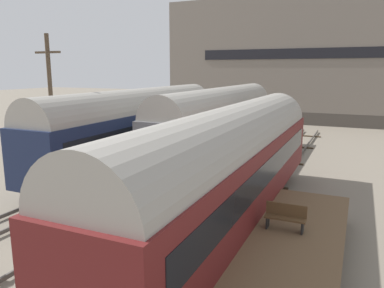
# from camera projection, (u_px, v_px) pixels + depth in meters

# --- Properties ---
(ground_plane) EXTENTS (200.00, 200.00, 0.00)m
(ground_plane) POSITION_uv_depth(u_px,v_px,m) (104.00, 236.00, 15.01)
(ground_plane) COLOR slate
(track_left) EXTENTS (2.60, 60.00, 0.26)m
(track_left) POSITION_uv_depth(u_px,v_px,m) (24.00, 215.00, 16.75)
(track_left) COLOR #4C4742
(track_left) RESTS_ON ground
(track_middle) EXTENTS (2.60, 60.00, 0.26)m
(track_middle) POSITION_uv_depth(u_px,v_px,m) (104.00, 233.00, 14.98)
(track_middle) COLOR #4C4742
(track_middle) RESTS_ON ground
(track_right) EXTENTS (2.60, 60.00, 0.26)m
(track_right) POSITION_uv_depth(u_px,v_px,m) (205.00, 254.00, 13.22)
(track_right) COLOR #4C4742
(track_right) RESTS_ON ground
(train_car_navy) EXTENTS (3.00, 18.59, 5.35)m
(train_car_navy) POSITION_uv_depth(u_px,v_px,m) (138.00, 123.00, 24.85)
(train_car_navy) COLOR black
(train_car_navy) RESTS_ON ground
(train_car_maroon) EXTENTS (3.11, 18.51, 5.16)m
(train_car_maroon) POSITION_uv_depth(u_px,v_px,m) (231.00, 161.00, 15.14)
(train_car_maroon) COLOR black
(train_car_maroon) RESTS_ON ground
(train_car_grey) EXTENTS (2.89, 18.02, 5.35)m
(train_car_grey) POSITION_uv_depth(u_px,v_px,m) (220.00, 120.00, 26.48)
(train_car_grey) COLOR black
(train_car_grey) RESTS_ON ground
(station_platform) EXTENTS (3.17, 12.52, 1.10)m
(station_platform) POSITION_uv_depth(u_px,v_px,m) (286.00, 257.00, 11.27)
(station_platform) COLOR brown
(station_platform) RESTS_ON ground
(bench) EXTENTS (1.40, 0.40, 0.91)m
(bench) POSITION_uv_depth(u_px,v_px,m) (286.00, 216.00, 12.92)
(bench) COLOR brown
(bench) RESTS_ON station_platform
(utility_pole) EXTENTS (1.80, 0.24, 8.54)m
(utility_pole) POSITION_uv_depth(u_px,v_px,m) (52.00, 107.00, 21.54)
(utility_pole) COLOR #473828
(utility_pole) RESTS_ON ground
(warehouse_building) EXTENTS (34.82, 12.00, 15.33)m
(warehouse_building) POSITION_uv_depth(u_px,v_px,m) (308.00, 61.00, 49.30)
(warehouse_building) COLOR #46403A
(warehouse_building) RESTS_ON ground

